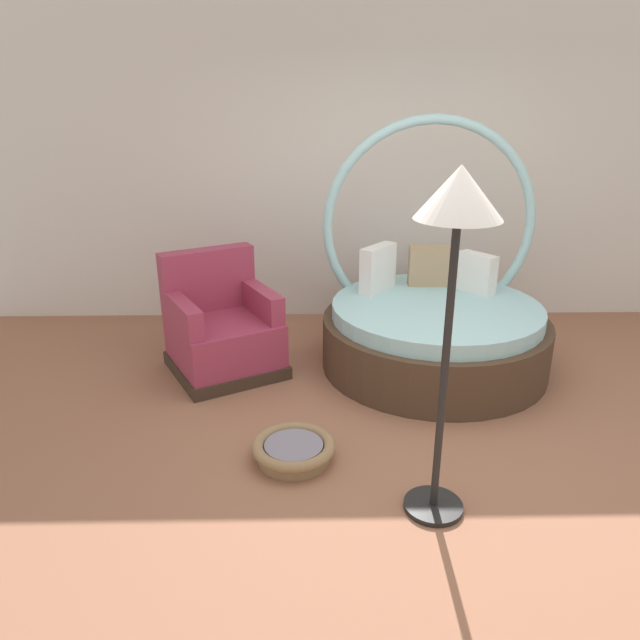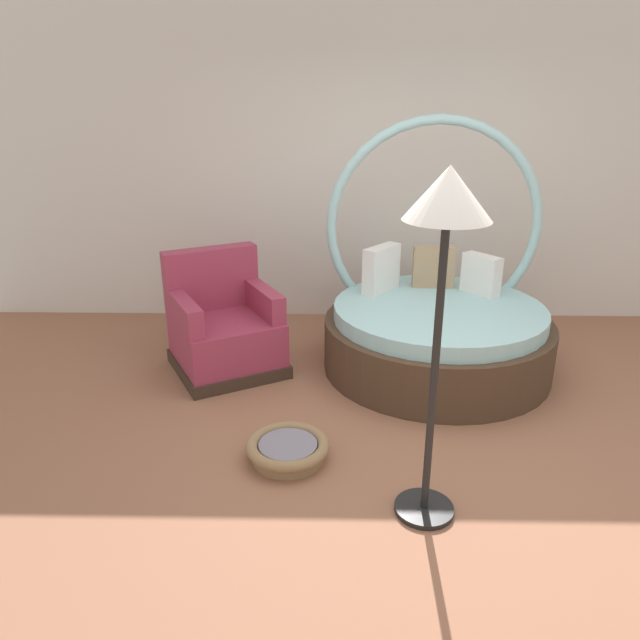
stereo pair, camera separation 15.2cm
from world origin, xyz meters
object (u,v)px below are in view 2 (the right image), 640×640
round_daybed (436,322)px  floor_lamp (446,231)px  red_armchair (224,329)px  pet_basket (288,449)px

round_daybed → floor_lamp: round_daybed is taller
red_armchair → floor_lamp: bearing=-52.3°
red_armchair → floor_lamp: floor_lamp is taller
round_daybed → pet_basket: bearing=-128.8°
red_armchair → pet_basket: 1.46m
red_armchair → pet_basket: (0.60, -1.30, -0.26)m
pet_basket → floor_lamp: floor_lamp is taller
round_daybed → pet_basket: round_daybed is taller
red_armchair → round_daybed: bearing=2.8°
pet_basket → red_armchair: bearing=114.8°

